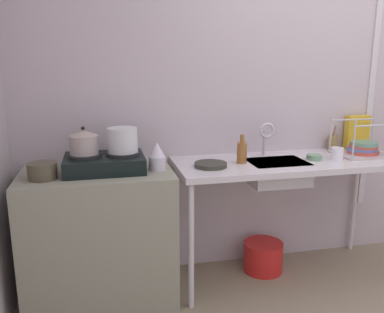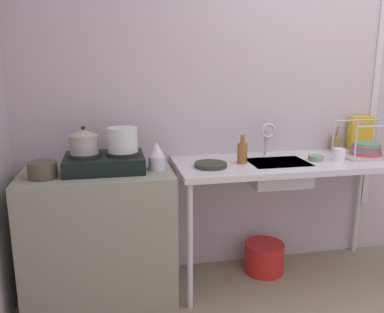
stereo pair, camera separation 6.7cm
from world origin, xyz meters
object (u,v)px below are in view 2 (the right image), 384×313
stove (104,162)px  percolator (157,156)px  frying_pan (211,165)px  bottle_by_sink (242,152)px  faucet (267,134)px  pot_on_right_burner (122,140)px  pot_beside_stove (42,170)px  utensil_jar (336,143)px  small_bowl_on_drainboard (316,158)px  cereal_box (360,133)px  cup_by_rack (339,155)px  pot_on_left_burner (84,141)px  dish_rack (366,150)px  sink_basin (278,173)px  bucket_on_floor (264,257)px

stove → percolator: percolator is taller
stove → frying_pan: stove is taller
percolator → bottle_by_sink: bottle_by_sink is taller
faucet → frying_pan: faucet is taller
pot_on_right_burner → percolator: bearing=-15.1°
pot_beside_stove → utensil_jar: utensil_jar is taller
small_bowl_on_drainboard → faucet: bearing=151.9°
cereal_box → stove: bearing=-175.2°
pot_on_right_burner → small_bowl_on_drainboard: 1.34m
cup_by_rack → cereal_box: (0.37, 0.32, 0.09)m
small_bowl_on_drainboard → pot_on_left_burner: bearing=178.9°
dish_rack → bottle_by_sink: 0.96m
stove → bottle_by_sink: bearing=-0.3°
dish_rack → cup_by_rack: dish_rack is taller
cup_by_rack → small_bowl_on_drainboard: cup_by_rack is taller
bottle_by_sink → utensil_jar: same height
pot_on_left_burner → faucet: (1.27, 0.13, -0.02)m
sink_basin → cereal_box: size_ratio=1.54×
frying_pan → bottle_by_sink: size_ratio=1.09×
pot_beside_stove → frying_pan: bearing=2.9°
faucet → bucket_on_floor: (-0.00, -0.05, -0.94)m
faucet → bottle_by_sink: (-0.23, -0.14, -0.09)m
pot_on_left_burner → bucket_on_floor: 1.59m
pot_on_left_burner → pot_on_right_burner: bearing=0.0°
dish_rack → bottle_by_sink: (-0.96, -0.03, 0.03)m
percolator → bucket_on_floor: size_ratio=0.61×
bottle_by_sink → stove: bearing=179.7°
stove → bucket_on_floor: 1.41m
bottle_by_sink → cereal_box: cereal_box is taller
cereal_box → small_bowl_on_drainboard: bearing=-154.4°
utensil_jar → bucket_on_floor: size_ratio=0.67×
pot_on_right_burner → pot_beside_stove: 0.51m
cup_by_rack → bucket_on_floor: (-0.46, 0.15, -0.81)m
dish_rack → utensil_jar: (-0.11, 0.22, 0.01)m
pot_beside_stove → bottle_by_sink: bearing=4.6°
percolator → stove: bearing=170.2°
dish_rack → cup_by_rack: 0.28m
frying_pan → bottle_by_sink: (0.23, 0.05, 0.06)m
sink_basin → frying_pan: 0.50m
frying_pan → pot_on_left_burner: bearing=176.0°
faucet → pot_beside_stove: bearing=-171.0°
bucket_on_floor → utensil_jar: bearing=14.1°
cup_by_rack → bottle_by_sink: bearing=174.6°
cereal_box → pot_beside_stove: bearing=-173.7°
percolator → cereal_box: (1.64, 0.30, 0.04)m
cup_by_rack → bucket_on_floor: size_ratio=0.30×
stove → small_bowl_on_drainboard: stove is taller
frying_pan → cup_by_rack: bearing=-0.9°
pot_on_left_burner → bottle_by_sink: size_ratio=0.91×
faucet → percolator: bearing=-167.1°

